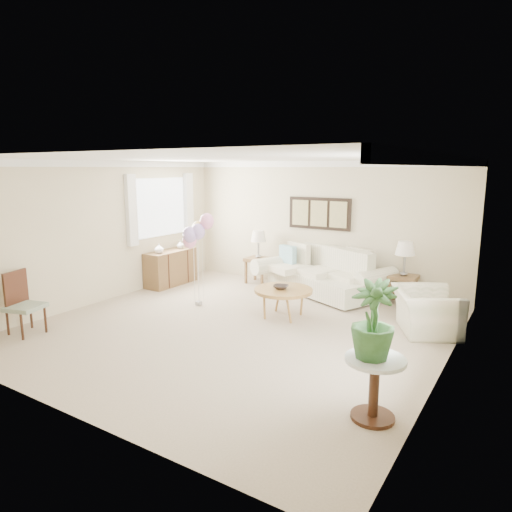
# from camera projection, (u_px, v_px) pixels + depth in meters

# --- Properties ---
(ground_plane) EXTENTS (6.00, 6.00, 0.00)m
(ground_plane) POSITION_uv_depth(u_px,v_px,m) (237.00, 328.00, 7.11)
(ground_plane) COLOR tan
(room_shell) EXTENTS (6.04, 6.04, 2.60)m
(room_shell) POSITION_uv_depth(u_px,v_px,m) (234.00, 224.00, 6.94)
(room_shell) COLOR beige
(room_shell) RESTS_ON ground
(wall_art_triptych) EXTENTS (1.35, 0.06, 0.65)m
(wall_art_triptych) POSITION_uv_depth(u_px,v_px,m) (319.00, 214.00, 9.28)
(wall_art_triptych) COLOR black
(wall_art_triptych) RESTS_ON ground
(sofa) EXTENTS (2.87, 1.81, 0.93)m
(sofa) POSITION_uv_depth(u_px,v_px,m) (322.00, 275.00, 9.03)
(sofa) COLOR beige
(sofa) RESTS_ON ground
(end_table_left) EXTENTS (0.51, 0.46, 0.56)m
(end_table_left) POSITION_uv_depth(u_px,v_px,m) (258.00, 262.00, 9.86)
(end_table_left) COLOR brown
(end_table_left) RESTS_ON ground
(end_table_right) EXTENTS (0.49, 0.44, 0.53)m
(end_table_right) POSITION_uv_depth(u_px,v_px,m) (403.00, 280.00, 8.34)
(end_table_right) COLOR brown
(end_table_right) RESTS_ON ground
(lamp_left) EXTENTS (0.34, 0.34, 0.59)m
(lamp_left) POSITION_uv_depth(u_px,v_px,m) (258.00, 237.00, 9.75)
(lamp_left) COLOR gray
(lamp_left) RESTS_ON end_table_left
(lamp_right) EXTENTS (0.36, 0.36, 0.63)m
(lamp_right) POSITION_uv_depth(u_px,v_px,m) (405.00, 249.00, 8.24)
(lamp_right) COLOR gray
(lamp_right) RESTS_ON end_table_right
(coffee_table) EXTENTS (0.97, 0.97, 0.49)m
(coffee_table) POSITION_uv_depth(u_px,v_px,m) (283.00, 291.00, 7.57)
(coffee_table) COLOR olive
(coffee_table) RESTS_ON ground
(decor_bowl) EXTENTS (0.31, 0.31, 0.06)m
(decor_bowl) POSITION_uv_depth(u_px,v_px,m) (281.00, 287.00, 7.55)
(decor_bowl) COLOR black
(decor_bowl) RESTS_ON coffee_table
(armchair) EXTENTS (1.25, 1.30, 0.66)m
(armchair) POSITION_uv_depth(u_px,v_px,m) (426.00, 311.00, 6.90)
(armchair) COLOR beige
(armchair) RESTS_ON ground
(side_table) EXTENTS (0.60, 0.60, 0.65)m
(side_table) POSITION_uv_depth(u_px,v_px,m) (375.00, 373.00, 4.46)
(side_table) COLOR silver
(side_table) RESTS_ON ground
(potted_plant) EXTENTS (0.44, 0.44, 0.77)m
(potted_plant) POSITION_uv_depth(u_px,v_px,m) (373.00, 320.00, 4.36)
(potted_plant) COLOR #28501F
(potted_plant) RESTS_ON side_table
(accent_chair) EXTENTS (0.57, 0.57, 0.95)m
(accent_chair) POSITION_uv_depth(u_px,v_px,m) (22.00, 302.00, 6.83)
(accent_chair) COLOR gray
(accent_chair) RESTS_ON ground
(credenza) EXTENTS (0.46, 1.20, 0.74)m
(credenza) POSITION_uv_depth(u_px,v_px,m) (171.00, 268.00, 9.74)
(credenza) COLOR brown
(credenza) RESTS_ON ground
(vase_white) EXTENTS (0.23, 0.23, 0.20)m
(vase_white) POSITION_uv_depth(u_px,v_px,m) (159.00, 249.00, 9.35)
(vase_white) COLOR white
(vase_white) RESTS_ON credenza
(vase_sage) EXTENTS (0.18, 0.18, 0.17)m
(vase_sage) POSITION_uv_depth(u_px,v_px,m) (181.00, 245.00, 9.90)
(vase_sage) COLOR #B3B3B3
(vase_sage) RESTS_ON credenza
(balloon_cluster) EXTENTS (0.52, 0.49, 1.68)m
(balloon_cluster) POSITION_uv_depth(u_px,v_px,m) (197.00, 232.00, 8.05)
(balloon_cluster) COLOR gray
(balloon_cluster) RESTS_ON ground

